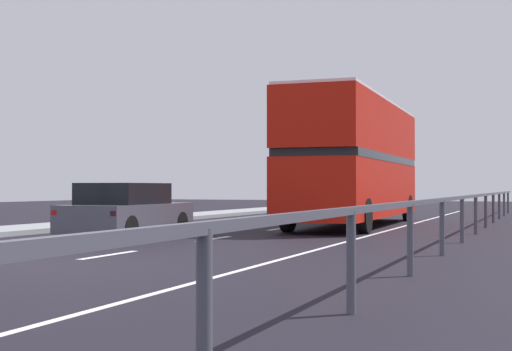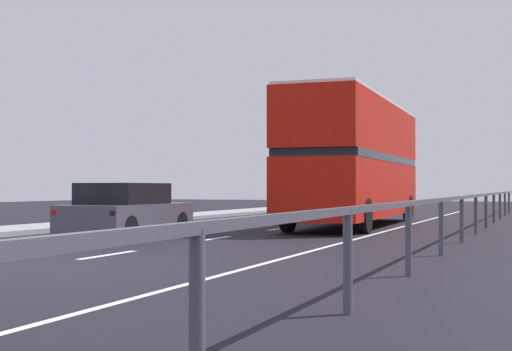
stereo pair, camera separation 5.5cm
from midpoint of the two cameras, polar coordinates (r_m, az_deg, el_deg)
name	(u,v)px [view 2 (the right image)]	position (r m, az deg, el deg)	size (l,w,h in m)	color
ground_plane	(60,265)	(13.41, -14.81, -6.73)	(73.54, 120.00, 0.10)	black
lane_paint_markings	(325,235)	(20.50, 5.42, -4.58)	(3.53, 46.00, 0.01)	silver
bridge_side_railing	(469,203)	(19.81, 16.24, -2.08)	(0.10, 42.00, 1.11)	#494A56
double_decker_bus_red	(356,159)	(25.34, 7.77, 1.26)	(2.85, 11.35, 4.24)	red
hatchback_car_near	(127,211)	(19.52, -9.89, -2.75)	(1.96, 4.26, 1.42)	#484855
sedan_car_ahead	(332,201)	(34.43, 5.97, -1.97)	(1.84, 4.12, 1.40)	#192037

